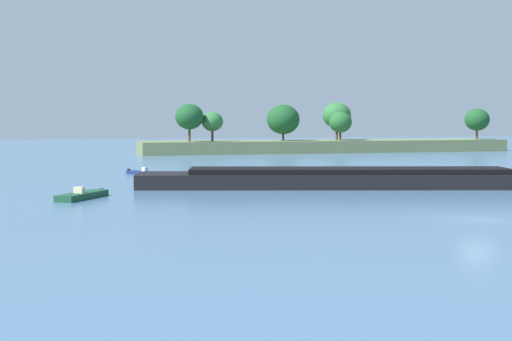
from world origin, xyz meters
TOP-DOWN VIEW (x-y plane):
  - ground_plane at (0.00, 0.00)m, footprint 400.00×400.00m
  - treeline_island at (23.60, 93.49)m, footprint 72.60×11.78m
  - small_motorboat at (-16.57, 44.65)m, footprint 3.66×4.57m
  - fishing_skiff at (-24.33, 19.44)m, footprint 4.52×5.82m
  - cargo_barge at (2.63, 22.49)m, footprint 42.96×16.42m

SIDE VIEW (x-z plane):
  - ground_plane at x=0.00m, z-range 0.00..0.00m
  - small_motorboat at x=-16.57m, z-range -0.22..0.66m
  - fishing_skiff at x=-24.33m, z-range -0.23..0.79m
  - cargo_barge at x=2.63m, z-range -2.01..3.95m
  - treeline_island at x=23.60m, z-range -2.22..7.46m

